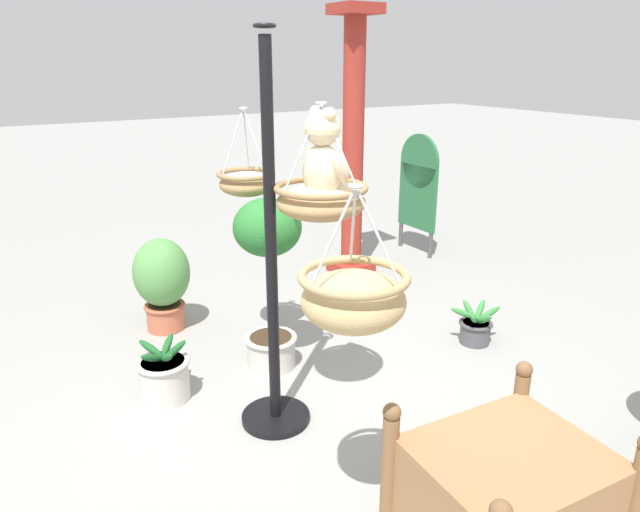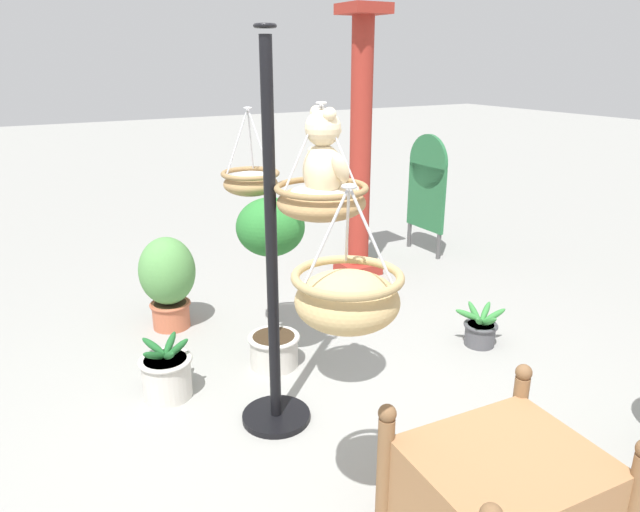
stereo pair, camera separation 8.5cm
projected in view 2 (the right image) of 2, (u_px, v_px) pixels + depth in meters
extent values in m
plane|color=gray|center=(319.00, 430.00, 3.63)|extent=(40.00, 40.00, 0.00)
cylinder|color=black|center=(271.00, 248.00, 3.37)|extent=(0.07, 0.07, 2.34)
cylinder|color=black|center=(276.00, 416.00, 3.75)|extent=(0.44, 0.44, 0.04)
torus|color=black|center=(265.00, 26.00, 2.98)|extent=(0.12, 0.12, 0.02)
ellipsoid|color=#A37F51|center=(321.00, 203.00, 3.28)|extent=(0.51, 0.51, 0.19)
torus|color=olive|center=(321.00, 188.00, 3.25)|extent=(0.54, 0.54, 0.04)
ellipsoid|color=silver|center=(321.00, 199.00, 3.27)|extent=(0.45, 0.45, 0.16)
cylinder|color=#B7B7BC|center=(340.00, 148.00, 3.12)|extent=(0.22, 0.13, 0.47)
cylinder|color=#B7B7BC|center=(321.00, 143.00, 3.28)|extent=(0.22, 0.13, 0.47)
cylinder|color=#B7B7BC|center=(303.00, 148.00, 3.12)|extent=(0.01, 0.25, 0.47)
torus|color=#B7B7BC|center=(321.00, 103.00, 3.10)|extent=(0.06, 0.06, 0.01)
ellipsoid|color=beige|center=(323.00, 171.00, 3.22)|extent=(0.26, 0.22, 0.30)
sphere|color=beige|center=(323.00, 128.00, 3.14)|extent=(0.24, 0.24, 0.20)
ellipsoid|color=beige|center=(334.00, 130.00, 3.18)|extent=(0.10, 0.09, 0.06)
sphere|color=black|center=(339.00, 129.00, 3.20)|extent=(0.03, 0.03, 0.03)
sphere|color=beige|center=(317.00, 112.00, 3.18)|extent=(0.08, 0.08, 0.08)
sphere|color=beige|center=(329.00, 114.00, 3.06)|extent=(0.08, 0.08, 0.08)
ellipsoid|color=beige|center=(316.00, 161.00, 3.34)|extent=(0.08, 0.15, 0.19)
ellipsoid|color=beige|center=(341.00, 168.00, 3.11)|extent=(0.08, 0.15, 0.19)
ellipsoid|color=beige|center=(333.00, 187.00, 3.37)|extent=(0.09, 0.18, 0.09)
ellipsoid|color=beige|center=(346.00, 191.00, 3.25)|extent=(0.09, 0.18, 0.09)
ellipsoid|color=#A37F51|center=(251.00, 184.00, 4.24)|extent=(0.40, 0.40, 0.17)
torus|color=olive|center=(250.00, 173.00, 4.21)|extent=(0.43, 0.43, 0.04)
ellipsoid|color=silver|center=(251.00, 181.00, 4.23)|extent=(0.35, 0.35, 0.14)
cylinder|color=#B7B7BC|center=(259.00, 142.00, 4.09)|extent=(0.18, 0.11, 0.47)
cylinder|color=#B7B7BC|center=(251.00, 140.00, 4.23)|extent=(0.18, 0.11, 0.47)
cylinder|color=#B7B7BC|center=(237.00, 142.00, 4.10)|extent=(0.01, 0.20, 0.47)
torus|color=#B7B7BC|center=(248.00, 108.00, 4.06)|extent=(0.06, 0.06, 0.01)
ellipsoid|color=tan|center=(347.00, 301.00, 2.37)|extent=(0.44, 0.44, 0.24)
torus|color=tan|center=(348.00, 277.00, 2.33)|extent=(0.46, 0.46, 0.04)
cylinder|color=#B7B7BC|center=(371.00, 237.00, 2.22)|extent=(0.19, 0.12, 0.38)
cylinder|color=#B7B7BC|center=(347.00, 226.00, 2.37)|extent=(0.19, 0.12, 0.38)
cylinder|color=#B7B7BC|center=(326.00, 236.00, 2.23)|extent=(0.01, 0.21, 0.38)
torus|color=#B7B7BC|center=(349.00, 186.00, 2.21)|extent=(0.06, 0.06, 0.01)
cylinder|color=#9E2D23|center=(360.00, 153.00, 5.89)|extent=(0.22, 0.22, 2.61)
cube|color=#9E2D23|center=(358.00, 267.00, 6.29)|extent=(0.39, 0.39, 0.12)
cube|color=#9E2D23|center=(364.00, 9.00, 5.45)|extent=(0.42, 0.42, 0.10)
cube|color=#9E7047|center=(501.00, 503.00, 2.68)|extent=(0.75, 0.88, 0.53)
cube|color=#382819|center=(507.00, 461.00, 2.60)|extent=(0.66, 0.78, 0.06)
cylinder|color=brown|center=(516.00, 429.00, 3.13)|extent=(0.08, 0.08, 0.63)
cylinder|color=brown|center=(385.00, 475.00, 2.79)|extent=(0.08, 0.08, 0.63)
sphere|color=brown|center=(524.00, 372.00, 3.02)|extent=(0.09, 0.09, 0.09)
sphere|color=brown|center=(387.00, 413.00, 2.67)|extent=(0.09, 0.09, 0.09)
cylinder|color=#BC6042|center=(171.00, 315.00, 5.00)|extent=(0.32, 0.32, 0.23)
torus|color=#A9573B|center=(170.00, 304.00, 4.97)|extent=(0.35, 0.35, 0.03)
cylinder|color=#382819|center=(170.00, 304.00, 4.97)|extent=(0.28, 0.28, 0.03)
ellipsoid|color=#56934C|center=(167.00, 271.00, 4.87)|extent=(0.47, 0.47, 0.59)
cylinder|color=beige|center=(167.00, 377.00, 3.96)|extent=(0.33, 0.33, 0.29)
torus|color=#BCB7AE|center=(165.00, 360.00, 3.92)|extent=(0.36, 0.36, 0.03)
cylinder|color=#382819|center=(165.00, 361.00, 3.92)|extent=(0.29, 0.29, 0.03)
ellipsoid|color=#1E5B28|center=(169.00, 355.00, 3.83)|extent=(0.20, 0.07, 0.15)
ellipsoid|color=#1E5B28|center=(176.00, 349.00, 3.92)|extent=(0.08, 0.20, 0.17)
ellipsoid|color=#1E5B28|center=(170.00, 343.00, 3.98)|extent=(0.19, 0.17, 0.13)
ellipsoid|color=#1E5B28|center=(153.00, 346.00, 3.93)|extent=(0.20, 0.16, 0.12)
ellipsoid|color=#1E5B28|center=(154.00, 356.00, 3.82)|extent=(0.14, 0.20, 0.14)
cylinder|color=#4C4C51|center=(480.00, 334.00, 4.70)|extent=(0.24, 0.24, 0.18)
torus|color=#444449|center=(481.00, 325.00, 4.67)|extent=(0.27, 0.27, 0.03)
cylinder|color=#382819|center=(481.00, 326.00, 4.67)|extent=(0.21, 0.21, 0.03)
ellipsoid|color=#38843D|center=(488.00, 322.00, 4.56)|extent=(0.22, 0.09, 0.17)
ellipsoid|color=#38843D|center=(493.00, 316.00, 4.65)|extent=(0.13, 0.22, 0.16)
ellipsoid|color=#38843D|center=(485.00, 312.00, 4.72)|extent=(0.15, 0.22, 0.15)
ellipsoid|color=#38843D|center=(475.00, 313.00, 4.72)|extent=(0.21, 0.07, 0.18)
ellipsoid|color=#38843D|center=(469.00, 315.00, 4.65)|extent=(0.17, 0.22, 0.13)
ellipsoid|color=#38843D|center=(479.00, 321.00, 4.56)|extent=(0.16, 0.21, 0.16)
cylinder|color=beige|center=(274.00, 350.00, 4.37)|extent=(0.36, 0.36, 0.24)
torus|color=#BCB7AE|center=(274.00, 337.00, 4.34)|extent=(0.40, 0.40, 0.03)
cylinder|color=#382819|center=(274.00, 338.00, 4.34)|extent=(0.32, 0.32, 0.03)
cylinder|color=#4C6B38|center=(272.00, 296.00, 4.23)|extent=(0.02, 0.02, 0.66)
ellipsoid|color=#28702D|center=(270.00, 227.00, 4.06)|extent=(0.49, 0.49, 0.41)
cube|color=#286B3D|center=(426.00, 198.00, 6.74)|extent=(0.62, 0.05, 0.75)
cylinder|color=#286B3D|center=(428.00, 162.00, 6.60)|extent=(0.62, 0.05, 0.62)
cylinder|color=#4C4C4C|center=(409.00, 235.00, 7.13)|extent=(0.05, 0.05, 0.30)
cylinder|color=#4C4C4C|center=(439.00, 246.00, 6.69)|extent=(0.05, 0.05, 0.30)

